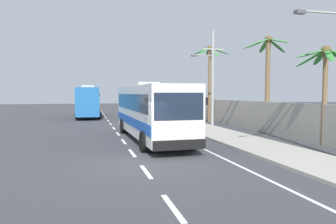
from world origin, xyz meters
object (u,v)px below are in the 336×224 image
Objects in this scene: motorcycle_beside_bus at (156,118)px; utility_pole_mid at (212,76)px; palm_third at (209,68)px; coach_bus_far_lane at (88,101)px; palm_second at (268,68)px; coach_bus_foreground at (150,110)px; palm_nearest at (325,71)px; pedestrian_near_kerb at (165,111)px.

utility_pole_mid is at bearing -27.99° from motorcycle_beside_bus.
utility_pole_mid is 1.07× the size of palm_third.
palm_second is at bearing -56.64° from coach_bus_far_lane.
utility_pole_mid is 4.88m from palm_third.
coach_bus_foreground is 1.54× the size of palm_third.
palm_third is at bearing 94.16° from palm_second.
utility_pole_mid is at bearing -53.81° from coach_bus_far_lane.
palm_second is (12.63, -19.18, 2.76)m from coach_bus_far_lane.
coach_bus_foreground is at bearing -79.72° from coach_bus_far_lane.
palm_third reaches higher than coach_bus_foreground.
palm_second reaches higher than palm_nearest.
coach_bus_foreground is 1.69× the size of palm_second.
pedestrian_near_kerb is at bearing 72.37° from coach_bus_foreground.
palm_third is (-0.62, 15.28, 1.31)m from palm_nearest.
palm_second is at bearing -47.79° from motorcycle_beside_bus.
palm_second reaches higher than coach_bus_foreground.
coach_bus_foreground is at bearing -137.06° from utility_pole_mid.
palm_nearest is (8.86, -4.58, 2.24)m from coach_bus_foreground.
palm_second is at bearing -65.71° from utility_pole_mid.
utility_pole_mid is at bearing -109.25° from palm_third.
palm_second reaches higher than pedestrian_near_kerb.
pedestrian_near_kerb is 19.06m from palm_nearest.
pedestrian_near_kerb reaches higher than motorcycle_beside_bus.
coach_bus_far_lane is at bearing -4.74° from pedestrian_near_kerb.
motorcycle_beside_bus is (5.96, -11.83, -1.33)m from coach_bus_far_lane.
palm_second is (6.67, -7.35, 4.09)m from motorcycle_beside_bus.
coach_bus_foreground is at bearing -172.35° from palm_second.
palm_nearest is at bearing -87.66° from palm_third.
palm_third is (3.89, -2.97, 4.42)m from pedestrian_near_kerb.
palm_third reaches higher than coach_bus_far_lane.
utility_pole_mid is (6.67, 6.21, 2.49)m from coach_bus_foreground.
coach_bus_far_lane is at bearing 100.28° from coach_bus_foreground.
utility_pole_mid reaches higher than palm_third.
motorcycle_beside_bus is at bearing 132.21° from palm_second.
coach_bus_far_lane is at bearing 116.72° from palm_nearest.
motorcycle_beside_bus is 15.09m from palm_nearest.
pedestrian_near_kerb is at bearing 103.90° from palm_nearest.
palm_second is (2.26, -5.01, 0.39)m from utility_pole_mid.
coach_bus_foreground is at bearing 152.70° from palm_nearest.
pedestrian_near_kerb is at bearing 142.62° from palm_third.
palm_nearest reaches higher than motorcycle_beside_bus.
coach_bus_far_lane is at bearing 123.36° from palm_second.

